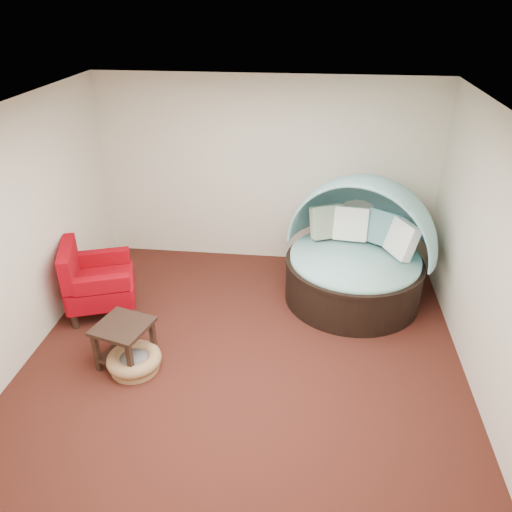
# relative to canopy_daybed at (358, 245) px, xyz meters

# --- Properties ---
(floor) EXTENTS (5.00, 5.00, 0.00)m
(floor) POSITION_rel_canopy_daybed_xyz_m (-1.34, -1.50, -0.78)
(floor) COLOR #441B13
(floor) RESTS_ON ground
(wall_back) EXTENTS (5.00, 0.00, 5.00)m
(wall_back) POSITION_rel_canopy_daybed_xyz_m (-1.34, 1.00, 0.62)
(wall_back) COLOR beige
(wall_back) RESTS_ON floor
(wall_front) EXTENTS (5.00, 0.00, 5.00)m
(wall_front) POSITION_rel_canopy_daybed_xyz_m (-1.34, -4.00, 0.62)
(wall_front) COLOR beige
(wall_front) RESTS_ON floor
(wall_left) EXTENTS (0.00, 5.00, 5.00)m
(wall_left) POSITION_rel_canopy_daybed_xyz_m (-3.84, -1.50, 0.62)
(wall_left) COLOR beige
(wall_left) RESTS_ON floor
(wall_right) EXTENTS (0.00, 5.00, 5.00)m
(wall_right) POSITION_rel_canopy_daybed_xyz_m (1.16, -1.50, 0.62)
(wall_right) COLOR beige
(wall_right) RESTS_ON floor
(ceiling) EXTENTS (5.00, 5.00, 0.00)m
(ceiling) POSITION_rel_canopy_daybed_xyz_m (-1.34, -1.50, 2.02)
(ceiling) COLOR white
(ceiling) RESTS_ON wall_back
(canopy_daybed) EXTENTS (2.41, 2.37, 1.69)m
(canopy_daybed) POSITION_rel_canopy_daybed_xyz_m (0.00, 0.00, 0.00)
(canopy_daybed) COLOR black
(canopy_daybed) RESTS_ON floor
(pet_basket) EXTENTS (0.63, 0.63, 0.21)m
(pet_basket) POSITION_rel_canopy_daybed_xyz_m (-2.54, -1.87, -0.67)
(pet_basket) COLOR olive
(pet_basket) RESTS_ON floor
(red_armchair) EXTENTS (1.08, 1.08, 1.00)m
(red_armchair) POSITION_rel_canopy_daybed_xyz_m (-3.40, -0.79, -0.33)
(red_armchair) COLOR black
(red_armchair) RESTS_ON floor
(side_table) EXTENTS (0.69, 0.69, 0.54)m
(side_table) POSITION_rel_canopy_daybed_xyz_m (-2.66, -1.78, -0.44)
(side_table) COLOR black
(side_table) RESTS_ON floor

